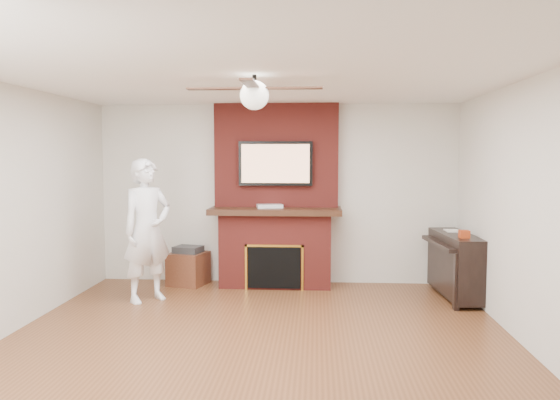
# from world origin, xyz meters

# --- Properties ---
(room_shell) EXTENTS (5.36, 5.86, 2.86)m
(room_shell) POSITION_xyz_m (0.00, 0.00, 1.25)
(room_shell) COLOR #583119
(room_shell) RESTS_ON ground
(fireplace) EXTENTS (1.78, 0.64, 2.50)m
(fireplace) POSITION_xyz_m (0.00, 2.55, 1.00)
(fireplace) COLOR maroon
(fireplace) RESTS_ON ground
(tv) EXTENTS (1.00, 0.08, 0.60)m
(tv) POSITION_xyz_m (0.00, 2.50, 1.68)
(tv) COLOR black
(tv) RESTS_ON fireplace
(ceiling_fan) EXTENTS (1.21, 1.21, 0.31)m
(ceiling_fan) POSITION_xyz_m (-0.00, 0.00, 2.33)
(ceiling_fan) COLOR black
(ceiling_fan) RESTS_ON room_shell
(person) EXTENTS (0.75, 0.76, 1.75)m
(person) POSITION_xyz_m (-1.51, 1.61, 0.87)
(person) COLOR white
(person) RESTS_ON ground
(side_table) EXTENTS (0.57, 0.57, 0.54)m
(side_table) POSITION_xyz_m (-1.21, 2.48, 0.25)
(side_table) COLOR #4F2616
(side_table) RESTS_ON ground
(piano) EXTENTS (0.55, 1.27, 0.90)m
(piano) POSITION_xyz_m (2.30, 2.00, 0.44)
(piano) COLOR black
(piano) RESTS_ON ground
(cable_box) EXTENTS (0.38, 0.27, 0.05)m
(cable_box) POSITION_xyz_m (-0.08, 2.45, 1.10)
(cable_box) COLOR silver
(cable_box) RESTS_ON fireplace
(candle_orange) EXTENTS (0.07, 0.07, 0.13)m
(candle_orange) POSITION_xyz_m (-0.19, 2.33, 0.07)
(candle_orange) COLOR #E0571A
(candle_orange) RESTS_ON ground
(candle_green) EXTENTS (0.08, 0.08, 0.08)m
(candle_green) POSITION_xyz_m (-0.10, 2.30, 0.04)
(candle_green) COLOR #4B8736
(candle_green) RESTS_ON ground
(candle_cream) EXTENTS (0.07, 0.07, 0.13)m
(candle_cream) POSITION_xyz_m (0.14, 2.36, 0.06)
(candle_cream) COLOR beige
(candle_cream) RESTS_ON ground
(candle_blue) EXTENTS (0.06, 0.06, 0.07)m
(candle_blue) POSITION_xyz_m (0.19, 2.36, 0.03)
(candle_blue) COLOR teal
(candle_blue) RESTS_ON ground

